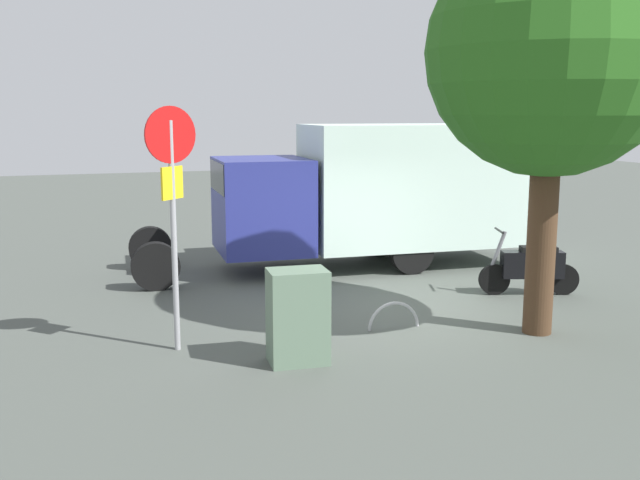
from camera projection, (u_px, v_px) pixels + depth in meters
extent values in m
plane|color=#4A4F49|center=(398.00, 311.00, 12.09)|extent=(60.00, 60.00, 0.00)
cylinder|color=black|center=(379.00, 237.00, 16.63)|extent=(0.91, 0.30, 0.90)
cylinder|color=black|center=(411.00, 252.00, 14.83)|extent=(0.91, 0.30, 0.90)
cylinder|color=black|center=(151.00, 248.00, 15.26)|extent=(0.91, 0.30, 0.90)
cylinder|color=black|center=(156.00, 266.00, 13.46)|extent=(0.91, 0.30, 0.90)
cube|color=silver|center=(413.00, 185.00, 15.61)|extent=(4.74, 2.46, 2.56)
cube|color=navy|center=(262.00, 205.00, 14.78)|extent=(1.92, 2.20, 1.90)
cube|color=black|center=(261.00, 176.00, 14.68)|extent=(1.93, 2.04, 0.60)
cylinder|color=black|center=(494.00, 279.00, 13.14)|extent=(0.56, 0.28, 0.56)
cylinder|color=black|center=(563.00, 279.00, 13.14)|extent=(0.56, 0.28, 0.56)
cube|color=black|center=(532.00, 264.00, 13.09)|extent=(1.14, 0.66, 0.48)
cube|color=black|center=(539.00, 250.00, 13.05)|extent=(0.70, 0.47, 0.12)
cylinder|color=slate|center=(498.00, 250.00, 13.05)|extent=(0.29, 0.16, 0.69)
cylinder|color=black|center=(499.00, 231.00, 12.98)|extent=(0.22, 0.53, 0.04)
cylinder|color=#9E9EA3|center=(174.00, 238.00, 9.87)|extent=(0.08, 0.08, 3.17)
cylinder|color=red|center=(170.00, 135.00, 9.61)|extent=(0.71, 0.32, 0.76)
cube|color=yellow|center=(172.00, 183.00, 9.72)|extent=(0.33, 0.33, 0.44)
cylinder|color=#47301E|center=(542.00, 238.00, 10.68)|extent=(0.43, 0.43, 2.87)
sphere|color=#29651C|center=(552.00, 51.00, 10.21)|extent=(3.57, 3.57, 3.57)
cube|color=slate|center=(298.00, 316.00, 9.52)|extent=(0.81, 0.61, 1.25)
torus|color=#B7B7BC|center=(394.00, 328.00, 11.13)|extent=(0.85, 0.07, 0.85)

